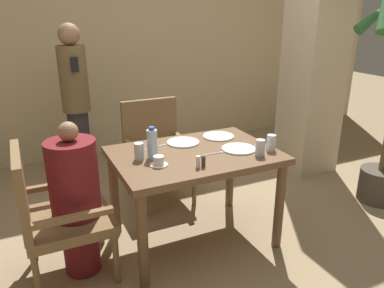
% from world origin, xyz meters
% --- Properties ---
extents(ground_plane, '(16.00, 16.00, 0.00)m').
position_xyz_m(ground_plane, '(0.00, 0.00, 0.00)').
color(ground_plane, '#9E8460').
extents(wall_back, '(8.00, 0.06, 2.80)m').
position_xyz_m(wall_back, '(0.00, 2.25, 1.40)').
color(wall_back, '#C6B289').
rests_on(wall_back, ground_plane).
extents(pillar_stone, '(0.51, 0.51, 2.70)m').
position_xyz_m(pillar_stone, '(1.77, 0.77, 1.35)').
color(pillar_stone, beige).
rests_on(pillar_stone, ground_plane).
extents(dining_table, '(1.18, 0.83, 0.73)m').
position_xyz_m(dining_table, '(0.00, 0.00, 0.63)').
color(dining_table, brown).
rests_on(dining_table, ground_plane).
extents(chair_left_side, '(0.55, 0.54, 0.92)m').
position_xyz_m(chair_left_side, '(-1.01, 0.00, 0.49)').
color(chair_left_side, brown).
rests_on(chair_left_side, ground_plane).
extents(diner_in_left_chair, '(0.32, 0.32, 1.07)m').
position_xyz_m(diner_in_left_chair, '(-0.86, 0.00, 0.55)').
color(diner_in_left_chair, maroon).
rests_on(diner_in_left_chair, ground_plane).
extents(chair_far_side, '(0.54, 0.55, 0.92)m').
position_xyz_m(chair_far_side, '(0.00, 0.83, 0.49)').
color(chair_far_side, brown).
rests_on(chair_far_side, ground_plane).
extents(standing_host, '(0.27, 0.31, 1.60)m').
position_xyz_m(standing_host, '(-0.59, 1.51, 0.86)').
color(standing_host, '#2D2D33').
rests_on(standing_host, ground_plane).
extents(plate_main_left, '(0.25, 0.25, 0.01)m').
position_xyz_m(plate_main_left, '(0.01, 0.22, 0.74)').
color(plate_main_left, white).
rests_on(plate_main_left, dining_table).
extents(plate_main_right, '(0.25, 0.25, 0.01)m').
position_xyz_m(plate_main_right, '(0.32, -0.09, 0.74)').
color(plate_main_right, white).
rests_on(plate_main_right, dining_table).
extents(plate_dessert_center, '(0.25, 0.25, 0.01)m').
position_xyz_m(plate_dessert_center, '(0.33, 0.23, 0.74)').
color(plate_dessert_center, white).
rests_on(plate_dessert_center, dining_table).
extents(teacup_with_saucer, '(0.12, 0.12, 0.07)m').
position_xyz_m(teacup_with_saucer, '(-0.32, -0.12, 0.76)').
color(teacup_with_saucer, white).
rests_on(teacup_with_saucer, dining_table).
extents(water_bottle, '(0.07, 0.07, 0.23)m').
position_xyz_m(water_bottle, '(-0.31, 0.03, 0.84)').
color(water_bottle, silver).
rests_on(water_bottle, dining_table).
extents(glass_tall_near, '(0.07, 0.07, 0.12)m').
position_xyz_m(glass_tall_near, '(0.53, -0.21, 0.79)').
color(glass_tall_near, silver).
rests_on(glass_tall_near, dining_table).
extents(glass_tall_mid, '(0.07, 0.07, 0.12)m').
position_xyz_m(glass_tall_mid, '(-0.41, 0.04, 0.79)').
color(glass_tall_mid, silver).
rests_on(glass_tall_mid, dining_table).
extents(glass_tall_far, '(0.07, 0.07, 0.12)m').
position_xyz_m(glass_tall_far, '(0.39, -0.26, 0.79)').
color(glass_tall_far, silver).
rests_on(glass_tall_far, dining_table).
extents(salt_shaker, '(0.03, 0.03, 0.08)m').
position_xyz_m(salt_shaker, '(-0.10, -0.27, 0.77)').
color(salt_shaker, white).
rests_on(salt_shaker, dining_table).
extents(pepper_shaker, '(0.03, 0.03, 0.08)m').
position_xyz_m(pepper_shaker, '(-0.06, -0.27, 0.77)').
color(pepper_shaker, '#4C3D2D').
rests_on(pepper_shaker, dining_table).
extents(fork_beside_plate, '(0.20, 0.02, 0.00)m').
position_xyz_m(fork_beside_plate, '(0.11, -0.09, 0.74)').
color(fork_beside_plate, silver).
rests_on(fork_beside_plate, dining_table).
extents(knife_beside_plate, '(0.21, 0.06, 0.00)m').
position_xyz_m(knife_beside_plate, '(-0.21, 0.22, 0.74)').
color(knife_beside_plate, silver).
rests_on(knife_beside_plate, dining_table).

